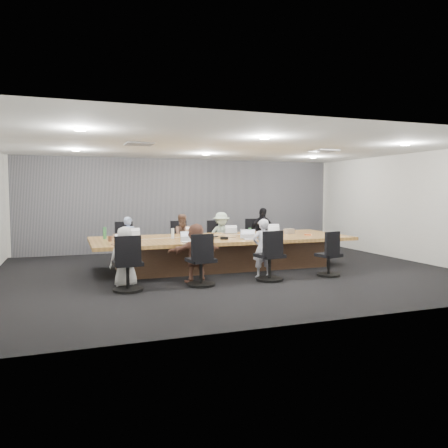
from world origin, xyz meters
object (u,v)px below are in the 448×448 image
object	(u,v)px
laptop_3	(271,231)
canvas_bag	(289,231)
person_4	(125,257)
stapler	(224,238)
laptop_5	(189,242)
snack_packet	(308,235)
chair_7	(329,259)
laptop_6	(252,239)
laptop_4	(122,244)
chair_3	(257,240)
chair_4	(128,268)
person_1	(183,238)
chair_0	(127,246)
person_3	(262,232)
chair_1	(180,244)
chair_6	(270,260)
chair_2	(217,242)
person_0	(129,240)
bottle_green_right	(250,233)
person_2	(221,236)
bottle_clear	(173,234)
laptop_0	(132,236)
conference_table	(223,251)
laptop_2	(228,233)
chair_5	(201,264)
person_5	(196,253)
laptop_1	(189,234)
person_6	(262,248)
bottle_green_left	(105,233)

from	to	relation	value
laptop_3	canvas_bag	size ratio (longest dim) A/B	1.40
person_4	stapler	distance (m)	2.40
laptop_5	snack_packet	xyz separation A→B (m)	(3.12, 0.44, 0.01)
chair_7	laptop_6	world-z (taller)	laptop_6
laptop_4	stapler	distance (m)	2.27
chair_3	chair_4	bearing A→B (deg)	49.03
chair_7	person_4	size ratio (longest dim) A/B	0.65
person_1	laptop_6	world-z (taller)	person_1
chair_7	person_4	distance (m)	4.24
chair_0	person_3	bearing A→B (deg)	-171.27
laptop_5	laptop_6	distance (m)	1.45
chair_1	chair_6	xyz separation A→B (m)	(1.01, -3.40, 0.01)
person_1	snack_packet	size ratio (longest dim) A/B	7.55
laptop_4	snack_packet	xyz separation A→B (m)	(4.50, 0.44, 0.01)
person_4	chair_4	bearing A→B (deg)	82.97
chair_2	person_0	distance (m)	2.47
bottle_green_right	person_4	bearing A→B (deg)	-163.63
chair_6	person_2	bearing A→B (deg)	80.24
bottle_clear	bottle_green_right	bearing A→B (deg)	-15.76
bottle_clear	person_1	bearing A→B (deg)	66.29
bottle_green_right	canvas_bag	distance (m)	1.49
chair_1	laptop_0	xyz separation A→B (m)	(-1.40, -0.90, 0.34)
laptop_0	chair_1	bearing A→B (deg)	-148.97
bottle_green_right	stapler	xyz separation A→B (m)	(-0.65, -0.08, -0.09)
conference_table	person_2	world-z (taller)	person_2
person_0	laptop_2	xyz separation A→B (m)	(2.44, -0.55, 0.16)
chair_0	chair_3	size ratio (longest dim) A/B	0.99
chair_3	chair_5	size ratio (longest dim) A/B	1.03
chair_7	person_2	size ratio (longest dim) A/B	0.60
laptop_0	laptop_6	bearing A→B (deg)	144.63
laptop_2	person_5	bearing A→B (deg)	60.46
conference_table	person_3	xyz separation A→B (m)	(1.65, 1.35, 0.28)
laptop_1	person_0	bearing A→B (deg)	-15.24
stapler	chair_1	bearing A→B (deg)	116.80
chair_4	person_1	xyz separation A→B (m)	(1.82, 3.05, 0.19)
laptop_0	person_2	world-z (taller)	person_2
conference_table	laptop_4	world-z (taller)	laptop_4
chair_0	laptop_0	size ratio (longest dim) A/B	2.48
chair_2	laptop_0	bearing A→B (deg)	20.41
laptop_3	snack_packet	bearing A→B (deg)	108.91
chair_5	person_6	bearing A→B (deg)	4.34
person_6	bottle_clear	bearing A→B (deg)	-38.04
chair_1	chair_6	distance (m)	3.55
bottle_green_left	laptop_1	bearing A→B (deg)	10.09
person_6	person_3	bearing A→B (deg)	-113.14
person_3	laptop_6	xyz separation A→B (m)	(-1.24, -2.15, 0.07)
chair_0	person_2	bearing A→B (deg)	-173.94
laptop_6	bottle_green_left	xyz separation A→B (m)	(-3.06, 1.24, 0.13)
conference_table	person_6	world-z (taller)	person_6
laptop_1	chair_0	bearing A→B (deg)	-26.54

